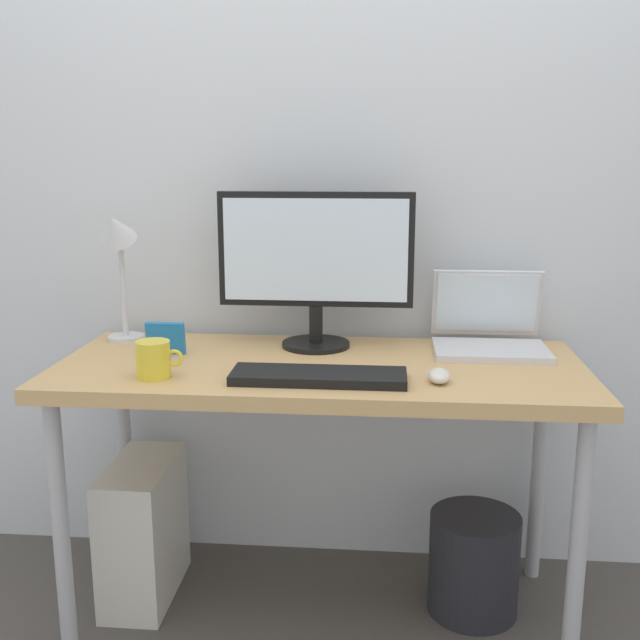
% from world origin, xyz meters
% --- Properties ---
extents(ground_plane, '(6.00, 6.00, 0.00)m').
position_xyz_m(ground_plane, '(0.00, 0.00, 0.00)').
color(ground_plane, '#4C4742').
extents(back_wall, '(4.40, 0.04, 2.60)m').
position_xyz_m(back_wall, '(0.00, 0.37, 1.30)').
color(back_wall, silver).
rests_on(back_wall, ground_plane).
extents(desk, '(1.43, 0.61, 0.75)m').
position_xyz_m(desk, '(0.00, 0.00, 0.68)').
color(desk, tan).
rests_on(desk, ground_plane).
extents(monitor, '(0.56, 0.20, 0.45)m').
position_xyz_m(monitor, '(-0.03, 0.17, 1.01)').
color(monitor, black).
rests_on(monitor, desk).
extents(laptop, '(0.32, 0.28, 0.22)m').
position_xyz_m(laptop, '(0.48, 0.19, 0.81)').
color(laptop, silver).
rests_on(laptop, desk).
extents(desk_lamp, '(0.11, 0.16, 0.41)m').
position_xyz_m(desk_lamp, '(-0.62, 0.17, 1.04)').
color(desk_lamp, silver).
rests_on(desk_lamp, desk).
extents(keyboard, '(0.44, 0.14, 0.02)m').
position_xyz_m(keyboard, '(0.01, -0.17, 0.77)').
color(keyboard, black).
rests_on(keyboard, desk).
extents(mouse, '(0.06, 0.09, 0.03)m').
position_xyz_m(mouse, '(0.31, -0.15, 0.77)').
color(mouse, silver).
rests_on(mouse, desk).
extents(coffee_mug, '(0.12, 0.09, 0.10)m').
position_xyz_m(coffee_mug, '(-0.41, -0.17, 0.80)').
color(coffee_mug, yellow).
rests_on(coffee_mug, desk).
extents(photo_frame, '(0.11, 0.03, 0.09)m').
position_xyz_m(photo_frame, '(-0.44, 0.05, 0.80)').
color(photo_frame, '#1E72BF').
rests_on(photo_frame, desk).
extents(computer_tower, '(0.18, 0.36, 0.42)m').
position_xyz_m(computer_tower, '(-0.54, 0.04, 0.21)').
color(computer_tower, silver).
rests_on(computer_tower, ground_plane).
extents(wastebasket, '(0.26, 0.26, 0.30)m').
position_xyz_m(wastebasket, '(0.45, 0.04, 0.15)').
color(wastebasket, '#232328').
rests_on(wastebasket, ground_plane).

